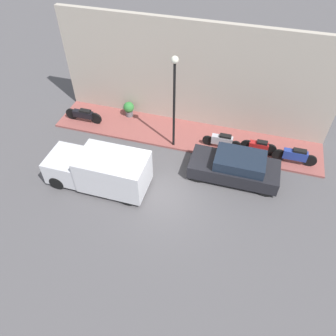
{
  "coord_description": "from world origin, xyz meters",
  "views": [
    {
      "loc": [
        -9.24,
        -3.0,
        11.32
      ],
      "look_at": [
        1.06,
        0.0,
        0.6
      ],
      "focal_mm": 35.0,
      "sensor_mm": 36.0,
      "label": 1
    }
  ],
  "objects_px": {
    "motorcycle_red": "(259,146)",
    "motorcycle_black": "(84,115)",
    "parked_car": "(235,167)",
    "scooter_silver": "(222,140)",
    "potted_plant": "(129,108)",
    "motorcycle_blue": "(295,156)",
    "streetlamp": "(174,91)",
    "delivery_van": "(99,169)"
  },
  "relations": [
    {
      "from": "motorcycle_red",
      "to": "motorcycle_black",
      "type": "xyz_separation_m",
      "value": [
        -0.02,
        9.62,
        0.01
      ]
    },
    {
      "from": "parked_car",
      "to": "scooter_silver",
      "type": "height_order",
      "value": "parked_car"
    },
    {
      "from": "motorcycle_black",
      "to": "potted_plant",
      "type": "distance_m",
      "value": 2.54
    },
    {
      "from": "parked_car",
      "to": "motorcycle_blue",
      "type": "relative_size",
      "value": 1.94
    },
    {
      "from": "parked_car",
      "to": "potted_plant",
      "type": "distance_m",
      "value": 7.17
    },
    {
      "from": "parked_car",
      "to": "streetlamp",
      "type": "xyz_separation_m",
      "value": [
        1.34,
        3.34,
        2.66
      ]
    },
    {
      "from": "streetlamp",
      "to": "potted_plant",
      "type": "distance_m",
      "value": 4.49
    },
    {
      "from": "scooter_silver",
      "to": "streetlamp",
      "type": "xyz_separation_m",
      "value": [
        -0.5,
        2.43,
        2.76
      ]
    },
    {
      "from": "parked_car",
      "to": "motorcycle_red",
      "type": "bearing_deg",
      "value": -25.67
    },
    {
      "from": "motorcycle_red",
      "to": "scooter_silver",
      "type": "bearing_deg",
      "value": 92.07
    },
    {
      "from": "motorcycle_black",
      "to": "motorcycle_red",
      "type": "bearing_deg",
      "value": -89.86
    },
    {
      "from": "motorcycle_red",
      "to": "streetlamp",
      "type": "bearing_deg",
      "value": 97.6
    },
    {
      "from": "motorcycle_blue",
      "to": "potted_plant",
      "type": "distance_m",
      "value": 9.24
    },
    {
      "from": "parked_car",
      "to": "motorcycle_blue",
      "type": "xyz_separation_m",
      "value": [
        1.67,
        -2.66,
        -0.07
      ]
    },
    {
      "from": "motorcycle_black",
      "to": "streetlamp",
      "type": "relative_size",
      "value": 0.44
    },
    {
      "from": "delivery_van",
      "to": "motorcycle_blue",
      "type": "distance_m",
      "value": 9.32
    },
    {
      "from": "parked_car",
      "to": "potted_plant",
      "type": "height_order",
      "value": "parked_car"
    },
    {
      "from": "delivery_van",
      "to": "streetlamp",
      "type": "height_order",
      "value": "streetlamp"
    },
    {
      "from": "motorcycle_blue",
      "to": "streetlamp",
      "type": "bearing_deg",
      "value": 93.13
    },
    {
      "from": "parked_car",
      "to": "streetlamp",
      "type": "distance_m",
      "value": 4.48
    },
    {
      "from": "motorcycle_blue",
      "to": "potted_plant",
      "type": "relative_size",
      "value": 2.42
    },
    {
      "from": "potted_plant",
      "to": "motorcycle_blue",
      "type": "bearing_deg",
      "value": -98.85
    },
    {
      "from": "motorcycle_blue",
      "to": "scooter_silver",
      "type": "height_order",
      "value": "motorcycle_blue"
    },
    {
      "from": "motorcycle_black",
      "to": "streetlamp",
      "type": "xyz_separation_m",
      "value": [
        -0.54,
        -5.36,
        2.76
      ]
    },
    {
      "from": "motorcycle_blue",
      "to": "streetlamp",
      "type": "xyz_separation_m",
      "value": [
        -0.33,
        6.01,
        2.73
      ]
    },
    {
      "from": "motorcycle_blue",
      "to": "potted_plant",
      "type": "height_order",
      "value": "potted_plant"
    },
    {
      "from": "delivery_van",
      "to": "streetlamp",
      "type": "distance_m",
      "value": 4.91
    },
    {
      "from": "motorcycle_black",
      "to": "delivery_van",
      "type": "bearing_deg",
      "value": -144.52
    },
    {
      "from": "motorcycle_blue",
      "to": "motorcycle_black",
      "type": "xyz_separation_m",
      "value": [
        0.22,
        11.37,
        -0.03
      ]
    },
    {
      "from": "scooter_silver",
      "to": "streetlamp",
      "type": "relative_size",
      "value": 0.41
    },
    {
      "from": "motorcycle_blue",
      "to": "potted_plant",
      "type": "xyz_separation_m",
      "value": [
        1.42,
        9.13,
        0.01
      ]
    },
    {
      "from": "streetlamp",
      "to": "potted_plant",
      "type": "bearing_deg",
      "value": 60.75
    },
    {
      "from": "parked_car",
      "to": "motorcycle_black",
      "type": "relative_size",
      "value": 1.9
    },
    {
      "from": "delivery_van",
      "to": "potted_plant",
      "type": "height_order",
      "value": "delivery_van"
    },
    {
      "from": "parked_car",
      "to": "motorcycle_red",
      "type": "relative_size",
      "value": 2.28
    },
    {
      "from": "parked_car",
      "to": "delivery_van",
      "type": "xyz_separation_m",
      "value": [
        -2.15,
        5.83,
        0.26
      ]
    },
    {
      "from": "delivery_van",
      "to": "motorcycle_blue",
      "type": "bearing_deg",
      "value": -65.81
    },
    {
      "from": "motorcycle_black",
      "to": "potted_plant",
      "type": "relative_size",
      "value": 2.47
    },
    {
      "from": "streetlamp",
      "to": "scooter_silver",
      "type": "bearing_deg",
      "value": -78.32
    },
    {
      "from": "motorcycle_black",
      "to": "motorcycle_blue",
      "type": "bearing_deg",
      "value": -91.09
    },
    {
      "from": "parked_car",
      "to": "delivery_van",
      "type": "height_order",
      "value": "delivery_van"
    },
    {
      "from": "scooter_silver",
      "to": "potted_plant",
      "type": "distance_m",
      "value": 5.69
    }
  ]
}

